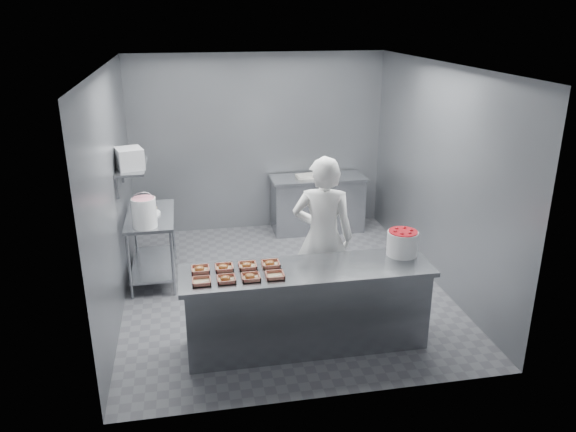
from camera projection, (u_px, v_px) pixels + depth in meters
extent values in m
plane|color=#4C4C51|center=(284.00, 287.00, 7.29)|extent=(4.50, 4.50, 0.00)
plane|color=white|center=(283.00, 65.00, 6.33)|extent=(4.50, 4.50, 0.00)
cube|color=slate|center=(258.00, 143.00, 8.89)|extent=(4.00, 0.04, 2.80)
cube|color=slate|center=(113.00, 193.00, 6.47)|extent=(0.04, 4.50, 2.80)
cube|color=slate|center=(437.00, 176.00, 7.16)|extent=(0.04, 4.50, 2.80)
cube|color=slate|center=(307.00, 271.00, 5.75)|extent=(2.60, 0.70, 0.05)
cube|color=slate|center=(306.00, 309.00, 5.90)|extent=(2.50, 0.64, 0.85)
cube|color=slate|center=(150.00, 216.00, 7.26)|extent=(0.60, 1.20, 0.04)
cube|color=slate|center=(154.00, 264.00, 7.49)|extent=(0.56, 1.15, 0.03)
cylinder|color=slate|center=(129.00, 267.00, 6.85)|extent=(0.04, 0.04, 0.88)
cylinder|color=slate|center=(173.00, 263.00, 6.94)|extent=(0.04, 0.04, 0.88)
cylinder|color=slate|center=(136.00, 233.00, 7.88)|extent=(0.04, 0.04, 0.88)
cylinder|color=slate|center=(173.00, 231.00, 7.97)|extent=(0.04, 0.04, 0.88)
cube|color=slate|center=(318.00, 178.00, 8.90)|extent=(1.50, 0.60, 0.05)
cube|color=slate|center=(318.00, 205.00, 9.06)|extent=(1.44, 0.55, 0.85)
cube|color=slate|center=(132.00, 167.00, 7.00)|extent=(0.35, 0.90, 0.03)
cube|color=tan|center=(202.00, 281.00, 5.42)|extent=(0.18, 0.18, 0.04)
cube|color=white|center=(206.00, 281.00, 5.45)|extent=(0.10, 0.06, 0.00)
cube|color=tan|center=(226.00, 279.00, 5.46)|extent=(0.18, 0.18, 0.04)
cube|color=white|center=(231.00, 279.00, 5.49)|extent=(0.10, 0.06, 0.00)
ellipsoid|color=#A76029|center=(225.00, 278.00, 5.46)|extent=(0.10, 0.10, 0.05)
cube|color=tan|center=(251.00, 277.00, 5.51)|extent=(0.18, 0.18, 0.04)
cube|color=white|center=(255.00, 277.00, 5.53)|extent=(0.10, 0.06, 0.00)
ellipsoid|color=#A76029|center=(250.00, 276.00, 5.50)|extent=(0.10, 0.10, 0.05)
cube|color=tan|center=(275.00, 275.00, 5.55)|extent=(0.18, 0.18, 0.04)
cube|color=white|center=(279.00, 275.00, 5.57)|extent=(0.10, 0.06, 0.00)
cube|color=tan|center=(200.00, 269.00, 5.67)|extent=(0.18, 0.18, 0.04)
cube|color=white|center=(205.00, 269.00, 5.69)|extent=(0.10, 0.06, 0.00)
ellipsoid|color=#A76029|center=(199.00, 269.00, 5.66)|extent=(0.10, 0.10, 0.05)
cube|color=tan|center=(224.00, 268.00, 5.71)|extent=(0.18, 0.18, 0.04)
cube|color=white|center=(229.00, 268.00, 5.73)|extent=(0.10, 0.06, 0.00)
ellipsoid|color=#A76029|center=(223.00, 267.00, 5.70)|extent=(0.10, 0.10, 0.05)
cube|color=tan|center=(248.00, 266.00, 5.75)|extent=(0.18, 0.18, 0.04)
cube|color=white|center=(252.00, 266.00, 5.78)|extent=(0.10, 0.06, 0.00)
ellipsoid|color=#A76029|center=(247.00, 265.00, 5.75)|extent=(0.10, 0.10, 0.05)
cube|color=tan|center=(271.00, 264.00, 5.79)|extent=(0.18, 0.18, 0.04)
cube|color=white|center=(275.00, 264.00, 5.82)|extent=(0.10, 0.06, 0.00)
ellipsoid|color=#A76029|center=(270.00, 263.00, 5.79)|extent=(0.10, 0.10, 0.05)
imported|color=white|center=(323.00, 237.00, 6.39)|extent=(0.80, 0.64, 1.90)
cylinder|color=white|center=(402.00, 243.00, 6.02)|extent=(0.33, 0.33, 0.26)
cylinder|color=red|center=(403.00, 233.00, 5.98)|extent=(0.31, 0.31, 0.04)
cylinder|color=white|center=(144.00, 213.00, 6.78)|extent=(0.29, 0.29, 0.37)
cylinder|color=#D0687B|center=(143.00, 199.00, 6.72)|extent=(0.27, 0.27, 0.02)
torus|color=slate|center=(144.00, 204.00, 6.74)|extent=(0.31, 0.01, 0.31)
cylinder|color=white|center=(147.00, 214.00, 7.25)|extent=(0.45, 0.45, 0.03)
cube|color=#CCB28C|center=(150.00, 207.00, 7.51)|extent=(0.18, 0.17, 0.02)
cube|color=gray|center=(130.00, 158.00, 6.81)|extent=(0.38, 0.41, 0.25)
cube|color=silver|center=(306.00, 176.00, 8.85)|extent=(0.32, 0.24, 0.05)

